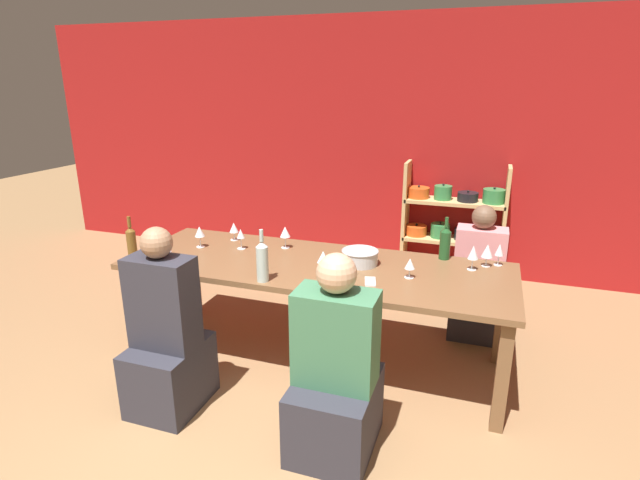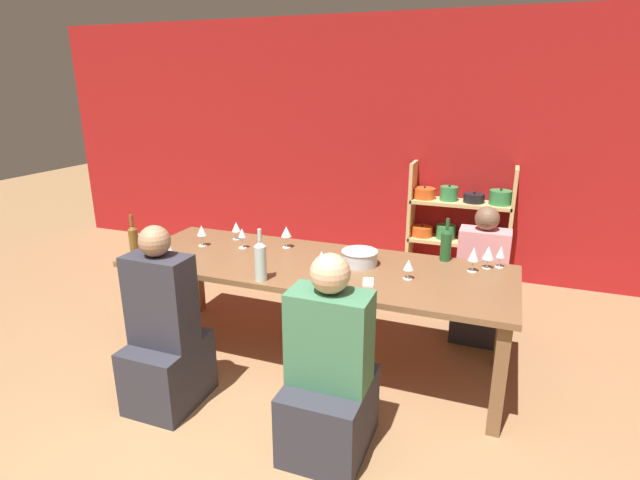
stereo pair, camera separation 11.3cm
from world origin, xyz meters
The scene contains 22 objects.
wall_back_red centered at (0.00, 3.83, 1.35)m, with size 8.80×0.06×2.70m.
shelf_unit centered at (0.70, 3.63, 0.52)m, with size 1.04×0.30×1.23m.
dining_table centered at (-0.13, 1.61, 0.70)m, with size 2.79×0.98×0.78m.
mixing_bowl centered at (0.17, 1.71, 0.83)m, with size 0.27×0.27×0.11m.
wine_bottle_green centered at (0.74, 2.02, 0.90)m, with size 0.08×0.08×0.32m.
wine_bottle_dark centered at (-0.35, 1.20, 0.92)m, with size 0.08×0.08×0.35m.
wine_bottle_amber centered at (-1.42, 1.25, 0.91)m, with size 0.07×0.07×0.33m.
wine_glass_white_a centered at (-0.95, 1.92, 0.88)m, with size 0.07×0.07×0.15m.
wine_glass_white_b centered at (-0.79, 1.74, 0.89)m, with size 0.07×0.07×0.16m.
wine_glass_empty_a centered at (1.12, 2.01, 0.89)m, with size 0.06×0.06×0.16m.
wine_glass_red_a centered at (-0.01, 1.43, 0.90)m, with size 0.08×0.08×0.17m.
wine_glass_white_c centered at (0.55, 1.57, 0.87)m, with size 0.07×0.07×0.14m.
wine_glass_white_d centered at (0.94, 1.86, 0.90)m, with size 0.07×0.07×0.18m.
wine_glass_white_e centered at (-0.48, 1.87, 0.90)m, with size 0.08×0.08×0.17m.
wine_glass_empty_b centered at (-1.12, 1.67, 0.90)m, with size 0.08×0.08×0.17m.
wine_glass_empty_c centered at (1.03, 1.96, 0.89)m, with size 0.08×0.08×0.16m.
wine_glass_red_b centered at (-1.15, 1.27, 0.90)m, with size 0.08×0.08×0.18m.
wine_glass_empty_d centered at (0.15, 1.37, 0.89)m, with size 0.08×0.08×0.15m.
cell_phone centered at (0.32, 1.40, 0.78)m, with size 0.11×0.16×0.01m.
person_near_a centered at (0.29, 0.75, 0.43)m, with size 0.45×0.56×1.19m.
person_far_a centered at (0.99, 2.46, 0.40)m, with size 0.39×0.49×1.10m.
person_near_b centered at (-0.84, 0.77, 0.44)m, with size 0.41×0.51×1.22m.
Camera 1 is at (1.00, -1.57, 2.04)m, focal length 28.00 mm.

